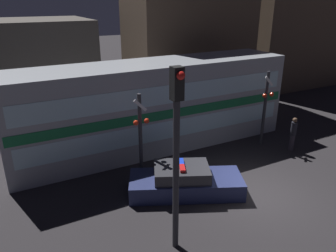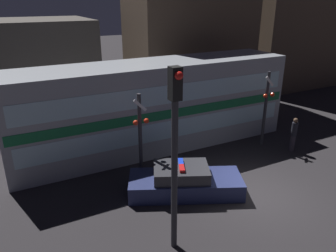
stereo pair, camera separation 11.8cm
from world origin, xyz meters
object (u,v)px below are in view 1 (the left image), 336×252
at_px(crossing_signal_near, 265,106).
at_px(train, 154,106).
at_px(police_car, 185,182).
at_px(traffic_light_corner, 176,149).
at_px(pedestrian, 293,134).

bearing_deg(crossing_signal_near, train, 153.82).
relative_size(police_car, traffic_light_corner, 0.84).
relative_size(train, pedestrian, 8.08).
relative_size(train, police_car, 3.01).
distance_m(police_car, pedestrian, 6.94).
height_order(pedestrian, crossing_signal_near, crossing_signal_near).
bearing_deg(police_car, train, 103.86).
distance_m(pedestrian, crossing_signal_near, 1.97).
height_order(police_car, pedestrian, pedestrian).
relative_size(train, crossing_signal_near, 3.65).
xyz_separation_m(train, crossing_signal_near, (5.17, -2.54, -0.08)).
bearing_deg(crossing_signal_near, police_car, -160.36).
relative_size(crossing_signal_near, traffic_light_corner, 0.69).
xyz_separation_m(police_car, crossing_signal_near, (6.07, 2.16, 1.65)).
distance_m(train, pedestrian, 7.24).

